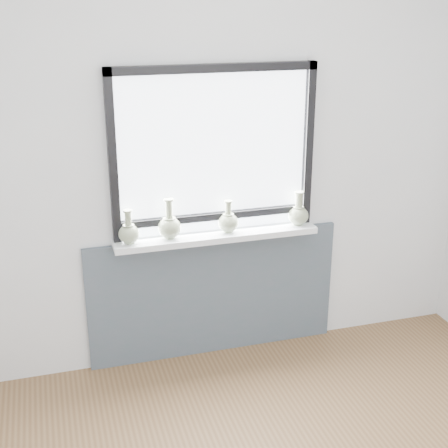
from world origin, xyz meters
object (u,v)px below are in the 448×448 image
object	(u,v)px
vase_b	(169,226)
vase_c	(228,221)
windowsill	(217,236)
vase_d	(298,214)
vase_a	(129,232)

from	to	relation	value
vase_b	vase_c	distance (m)	0.38
windowsill	vase_b	bearing A→B (deg)	178.22
windowsill	vase_c	xyz separation A→B (m)	(0.08, 0.01, 0.09)
windowsill	vase_d	xyz separation A→B (m)	(0.56, 0.01, 0.10)
vase_b	vase_d	distance (m)	0.86
vase_b	vase_c	world-z (taller)	vase_b
windowsill	vase_b	size ratio (longest dim) A/B	5.14
windowsill	vase_c	distance (m)	0.12
vase_a	vase_c	size ratio (longest dim) A/B	1.02
windowsill	vase_b	distance (m)	0.32
vase_a	vase_c	distance (m)	0.64
vase_c	windowsill	bearing A→B (deg)	-174.28
vase_b	vase_d	size ratio (longest dim) A/B	1.13
vase_a	vase_d	world-z (taller)	vase_d
windowsill	vase_a	bearing A→B (deg)	-179.38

